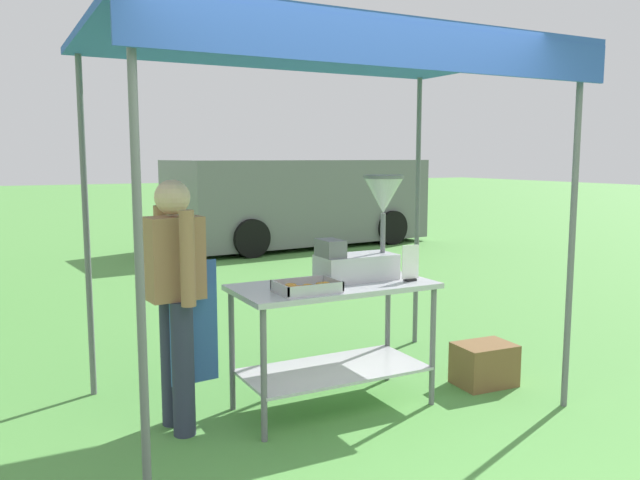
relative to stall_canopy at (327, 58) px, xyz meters
The scene contains 9 objects.
ground_plane 5.38m from the stall_canopy, 92.91° to the left, with size 70.00×70.00×0.00m, color #519342.
stall_canopy is the anchor object (origin of this frame).
donut_cart 1.76m from the stall_canopy, 90.00° to the right, with size 1.38×0.67×0.88m.
donut_tray 1.55m from the stall_canopy, 138.53° to the right, with size 0.40×0.28×0.07m.
donut_fryer 1.26m from the stall_canopy, ahead, with size 0.64×0.29×0.74m.
menu_sign 1.53m from the stall_canopy, 25.60° to the right, with size 0.13×0.05×0.25m.
vendor 1.84m from the stall_canopy, behind, with size 0.46×0.54×1.61m.
supply_crate 2.58m from the stall_canopy, 11.33° to the right, with size 0.46×0.35×0.32m.
van_grey 8.47m from the stall_canopy, 65.40° to the left, with size 5.26×2.46×1.69m.
Camera 1 is at (-1.84, -2.69, 1.75)m, focal length 35.91 mm.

